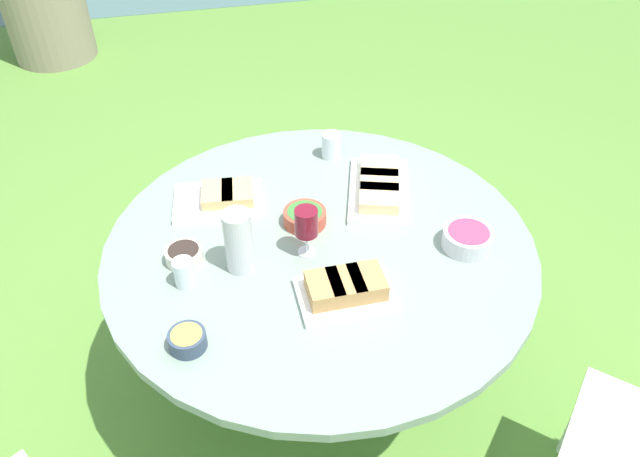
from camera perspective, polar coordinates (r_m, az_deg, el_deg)
name	(u,v)px	position (r m, az deg, el deg)	size (l,w,h in m)	color
ground_plane	(320,380)	(2.67, 0.00, -13.72)	(40.00, 40.00, 0.00)	#5B8C38
dining_table	(320,262)	(2.16, 0.00, -3.09)	(1.45, 1.45, 0.77)	#4C4C51
water_pitcher	(239,241)	(1.95, -7.44, -1.16)	(0.10, 0.09, 0.22)	silver
wine_glass	(306,224)	(1.98, -1.27, 0.45)	(0.08, 0.08, 0.18)	silver
platter_bread_main	(379,187)	(2.30, 5.42, 3.84)	(0.32, 0.44, 0.06)	white
platter_charcuterie	(223,197)	(2.28, -8.89, 2.84)	(0.34, 0.25, 0.06)	white
platter_sandwich_side	(346,289)	(1.89, 2.37, -5.53)	(0.29, 0.20, 0.08)	white
bowl_fries	(187,339)	(1.81, -12.04, -9.89)	(0.11, 0.11, 0.05)	#334256
bowl_salad	(305,216)	(2.16, -1.40, 1.11)	(0.15, 0.15, 0.05)	#B74733
bowl_olives	(184,255)	(2.06, -12.31, -2.35)	(0.12, 0.12, 0.05)	beige
bowl_dip_red	(468,238)	(2.11, 13.34, -0.85)	(0.17, 0.17, 0.07)	silver
cup_water_near	(184,273)	(1.97, -12.32, -3.98)	(0.06, 0.06, 0.10)	silver
cup_water_far	(331,145)	(2.48, 1.03, 7.60)	(0.08, 0.08, 0.10)	silver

